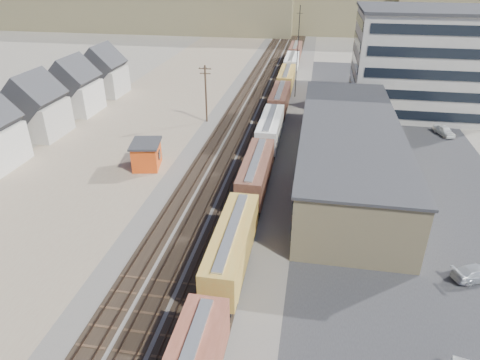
% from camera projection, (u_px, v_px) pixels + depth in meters
% --- Properties ---
extents(ground, '(300.00, 300.00, 0.00)m').
position_uv_depth(ground, '(185.00, 285.00, 38.42)').
color(ground, '#6B6356').
rests_on(ground, ground).
extents(ballast_bed, '(18.00, 200.00, 0.06)m').
position_uv_depth(ballast_bed, '(260.00, 110.00, 82.00)').
color(ballast_bed, '#4C4742').
rests_on(ballast_bed, ground).
extents(dirt_yard, '(24.00, 180.00, 0.03)m').
position_uv_depth(dirt_yard, '(142.00, 121.00, 76.41)').
color(dirt_yard, '#7D6856').
rests_on(dirt_yard, ground).
extents(asphalt_lot, '(26.00, 120.00, 0.04)m').
position_uv_depth(asphalt_lot, '(389.00, 149.00, 65.49)').
color(asphalt_lot, '#232326').
rests_on(asphalt_lot, ground).
extents(rail_tracks, '(11.40, 200.00, 0.24)m').
position_uv_depth(rail_tracks, '(257.00, 110.00, 82.05)').
color(rail_tracks, black).
rests_on(rail_tracks, ground).
extents(freight_train, '(3.00, 119.74, 4.46)m').
position_uv_depth(freight_train, '(275.00, 113.00, 72.06)').
color(freight_train, black).
rests_on(freight_train, ground).
extents(warehouse, '(12.40, 40.40, 7.25)m').
position_uv_depth(warehouse, '(348.00, 150.00, 56.18)').
color(warehouse, tan).
rests_on(warehouse, ground).
extents(office_tower, '(22.60, 18.60, 18.45)m').
position_uv_depth(office_tower, '(417.00, 61.00, 77.67)').
color(office_tower, '#9E998E').
rests_on(office_tower, ground).
extents(utility_pole_north, '(2.20, 0.32, 10.00)m').
position_uv_depth(utility_pole_north, '(206.00, 93.00, 73.91)').
color(utility_pole_north, '#382619').
rests_on(utility_pole_north, ground).
extents(radio_mast, '(1.20, 0.16, 18.00)m').
position_uv_depth(radio_mast, '(298.00, 52.00, 85.56)').
color(radio_mast, black).
rests_on(radio_mast, ground).
extents(townhouse_row, '(8.15, 68.16, 10.47)m').
position_uv_depth(townhouse_row, '(12.00, 122.00, 63.51)').
color(townhouse_row, '#B7B2A8').
rests_on(townhouse_row, ground).
extents(maintenance_shed, '(4.75, 5.65, 3.66)m').
position_uv_depth(maintenance_shed, '(147.00, 154.00, 59.16)').
color(maintenance_shed, '#DA4914').
rests_on(maintenance_shed, ground).
extents(parked_car_silver, '(5.06, 3.61, 1.36)m').
position_uv_depth(parked_car_silver, '(477.00, 273.00, 38.82)').
color(parked_car_silver, '#A7AAAE').
rests_on(parked_car_silver, ground).
extents(parked_car_blue, '(3.99, 5.71, 1.45)m').
position_uv_depth(parked_car_blue, '(381.00, 109.00, 80.30)').
color(parked_car_blue, navy).
rests_on(parked_car_blue, ground).
extents(parked_car_far, '(3.19, 4.78, 1.51)m').
position_uv_depth(parked_car_far, '(444.00, 131.00, 70.26)').
color(parked_car_far, silver).
rests_on(parked_car_far, ground).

